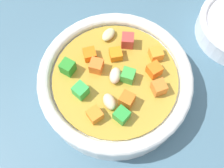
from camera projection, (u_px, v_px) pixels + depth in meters
The scene contains 2 objects.
ground_plane at pixel (112, 93), 41.01cm from camera, with size 140.00×140.00×2.00cm, color #42667A.
soup_bowl_main at pixel (112, 82), 37.71cm from camera, with size 19.27×19.27×5.71cm.
Camera 1 is at (-15.79, -0.39, 36.87)cm, focal length 47.49 mm.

